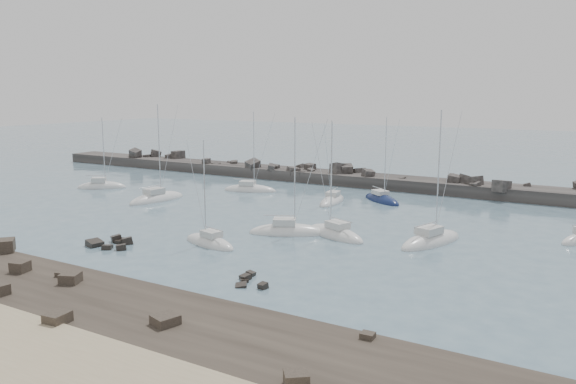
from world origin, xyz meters
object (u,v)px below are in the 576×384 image
Objects in this scene: sailboat_4 at (210,243)px; sailboat_8 at (335,235)px; sailboat_0 at (102,187)px; sailboat_9 at (431,242)px; sailboat_7 at (382,200)px; sailboat_3 at (250,190)px; sailboat_5 at (332,202)px; sailboat_2 at (157,200)px; sailboat_6 at (288,233)px.

sailboat_8 reaches higher than sailboat_4.
sailboat_9 is at bearing -6.32° from sailboat_0.
sailboat_3 is at bearing -172.43° from sailboat_7.
sailboat_5 reaches higher than sailboat_0.
sailboat_2 is (14.97, -3.28, -0.00)m from sailboat_0.
sailboat_2 is at bearing -150.18° from sailboat_7.
sailboat_5 reaches higher than sailboat_4.
sailboat_8 is (9.44, 9.43, 0.01)m from sailboat_4.
sailboat_2 is 14.85m from sailboat_3.
sailboat_4 is at bearing -92.29° from sailboat_5.
sailboat_6 is at bearing -78.84° from sailboat_5.
sailboat_6 is at bearing -94.98° from sailboat_7.
sailboat_8 reaches higher than sailboat_0.
sailboat_2 is 26.52m from sailboat_6.
sailboat_4 is 0.84× the size of sailboat_6.
sailboat_8 reaches higher than sailboat_5.
sailboat_7 is 0.88× the size of sailboat_9.
sailboat_7 is at bearing 16.40° from sailboat_0.
sailboat_9 reaches higher than sailboat_3.
sailboat_2 reaches higher than sailboat_9.
sailboat_3 is at bearing 154.33° from sailboat_9.
sailboat_3 is at bearing 142.00° from sailboat_8.
sailboat_7 is at bearing 85.02° from sailboat_6.
sailboat_4 is (20.98, -14.63, -0.02)m from sailboat_2.
sailboat_9 is at bearing -56.13° from sailboat_7.
sailboat_0 is 40.17m from sailboat_4.
sailboat_7 is (5.57, 4.46, -0.00)m from sailboat_5.
sailboat_7 is (27.59, 15.81, -0.02)m from sailboat_2.
sailboat_3 reaches higher than sailboat_4.
sailboat_7 reaches higher than sailboat_5.
sailboat_6 is 15.03m from sailboat_9.
sailboat_8 is at bearing 19.02° from sailboat_6.
sailboat_7 is (20.57, 2.73, -0.01)m from sailboat_3.
sailboat_6 is (3.59, -18.21, 0.01)m from sailboat_5.
sailboat_3 is 27.26m from sailboat_6.
sailboat_2 is 25.58m from sailboat_4.
sailboat_0 is at bearing -163.60° from sailboat_7.
sailboat_7 is at bearing 7.57° from sailboat_3.
sailboat_6 is at bearing -14.03° from sailboat_0.
sailboat_0 is 0.96× the size of sailboat_7.
sailboat_3 is at bearing 116.73° from sailboat_4.
sailboat_7 is (6.61, 30.45, -0.01)m from sailboat_4.
sailboat_3 is 1.04× the size of sailboat_7.
sailboat_9 reaches higher than sailboat_4.
sailboat_3 is 15.09m from sailboat_5.
sailboat_2 is 1.08× the size of sailboat_6.
sailboat_2 is at bearing 175.99° from sailboat_9.
sailboat_2 is 24.77m from sailboat_5.
sailboat_4 is at bearing -120.79° from sailboat_6.
sailboat_5 is 18.56m from sailboat_8.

